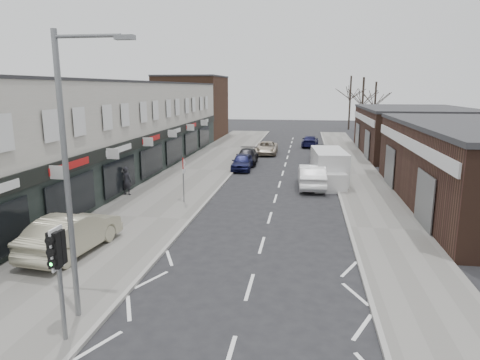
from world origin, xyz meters
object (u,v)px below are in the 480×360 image
at_px(parked_car_left_b, 247,157).
at_px(parked_car_right_b, 321,152).
at_px(pedestrian, 126,181).
at_px(parked_car_right_a, 312,176).
at_px(street_lamp, 71,164).
at_px(parked_car_left_a, 242,162).
at_px(sedan_on_pavement, 72,233).
at_px(parked_car_left_c, 267,148).
at_px(traffic_light, 58,258).
at_px(parked_car_right_c, 310,141).
at_px(warning_sign, 184,167).
at_px(white_van, 329,168).

relative_size(parked_car_left_b, parked_car_right_b, 1.00).
bearing_deg(pedestrian, parked_car_right_a, -150.17).
bearing_deg(street_lamp, parked_car_left_a, 87.26).
bearing_deg(parked_car_left_b, parked_car_left_a, -92.37).
relative_size(street_lamp, sedan_on_pavement, 1.63).
relative_size(street_lamp, parked_car_left_c, 1.75).
bearing_deg(traffic_light, parked_car_right_c, 80.66).
relative_size(parked_car_right_a, parked_car_right_c, 1.11).
relative_size(parked_car_left_b, parked_car_left_c, 0.99).
distance_m(parked_car_left_a, parked_car_right_a, 7.96).
relative_size(parked_car_left_c, parked_car_right_a, 0.94).
xyz_separation_m(warning_sign, parked_car_right_b, (8.32, 17.08, -1.43)).
bearing_deg(white_van, traffic_light, -115.55).
xyz_separation_m(sedan_on_pavement, parked_car_right_a, (9.64, 13.55, -0.13)).
relative_size(parked_car_left_a, parked_car_right_a, 0.81).
relative_size(white_van, parked_car_left_a, 1.57).
bearing_deg(parked_car_left_a, pedestrian, -121.60).
bearing_deg(parked_car_right_c, parked_car_left_a, 72.98).
bearing_deg(pedestrian, parked_car_right_c, -104.82).
distance_m(sedan_on_pavement, parked_car_left_c, 28.44).
distance_m(parked_car_left_b, parked_car_right_c, 13.51).
height_order(parked_car_right_a, parked_car_right_c, parked_car_right_a).
bearing_deg(parked_car_left_c, parked_car_right_b, -26.68).
height_order(street_lamp, pedestrian, street_lamp).
xyz_separation_m(parked_car_left_a, parked_car_right_c, (5.59, 15.15, -0.03)).
distance_m(street_lamp, sedan_on_pavement, 6.54).
height_order(warning_sign, parked_car_right_c, warning_sign).
bearing_deg(sedan_on_pavement, parked_car_left_c, -94.58).
bearing_deg(warning_sign, parked_car_left_c, 81.46).
xyz_separation_m(warning_sign, pedestrian, (-4.03, 1.11, -1.20)).
distance_m(white_van, parked_car_left_a, 7.89).
bearing_deg(parked_car_right_b, parked_car_left_b, 26.95).
relative_size(parked_car_right_b, parked_car_right_c, 1.03).
bearing_deg(sedan_on_pavement, parked_car_right_a, -119.40).
bearing_deg(parked_car_right_b, pedestrian, 52.78).
relative_size(parked_car_left_b, parked_car_right_a, 0.93).
relative_size(sedan_on_pavement, parked_car_right_b, 1.08).
xyz_separation_m(white_van, sedan_on_pavement, (-10.84, -15.23, -0.18)).
bearing_deg(white_van, street_lamp, -117.00).
relative_size(parked_car_left_a, parked_car_right_c, 0.90).
height_order(sedan_on_pavement, parked_car_left_c, sedan_on_pavement).
relative_size(sedan_on_pavement, parked_car_left_b, 1.09).
xyz_separation_m(parked_car_left_c, parked_car_right_c, (4.40, 6.41, 0.00)).
bearing_deg(parked_car_right_b, warning_sign, 64.52).
xyz_separation_m(white_van, pedestrian, (-12.59, -5.86, -0.10)).
xyz_separation_m(white_van, parked_car_right_c, (-1.20, 19.14, -0.47)).
bearing_deg(parked_car_left_b, white_van, -47.78).
bearing_deg(sedan_on_pavement, parked_car_left_a, -95.87).
distance_m(parked_car_right_a, parked_car_right_c, 20.82).
height_order(street_lamp, sedan_on_pavement, street_lamp).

